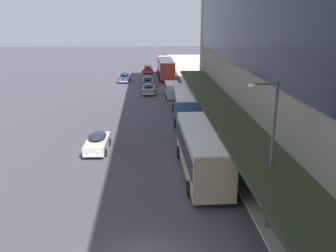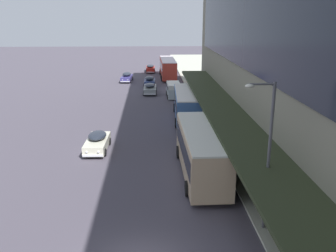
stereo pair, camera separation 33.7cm
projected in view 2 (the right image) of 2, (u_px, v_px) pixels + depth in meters
The scene contains 11 objects.
transit_bus_kerbside_front at pixel (168, 67), 66.29m from camera, with size 2.80×11.15×3.35m.
transit_bus_kerbside_rear at pixel (201, 150), 26.05m from camera, with size 2.92×10.06×3.35m.
transit_bus_kerbside_far at pixel (187, 104), 40.02m from camera, with size 2.91×9.73×3.10m.
sedan_trailing_near at pixel (97, 142), 31.25m from camera, with size 1.93×4.59×1.53m.
sedan_oncoming_front at pixel (150, 81), 59.09m from camera, with size 1.83×4.25×1.59m.
sedan_second_near at pixel (127, 77), 63.26m from camera, with size 1.95×4.84×1.52m.
sedan_far_back at pixel (150, 68), 73.16m from camera, with size 1.78×4.96×1.52m.
sedan_second_mid at pixel (150, 88), 53.57m from camera, with size 1.94×4.81×1.51m.
vw_van at pixel (174, 89), 51.21m from camera, with size 1.97×4.58×1.96m.
pedestrian_at_kerb at pixel (253, 183), 22.65m from camera, with size 0.33×0.61×1.86m.
street_lamp at pixel (266, 148), 18.53m from camera, with size 1.50×0.28×7.78m.
Camera 2 is at (0.55, -14.45, 11.01)m, focal length 40.00 mm.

